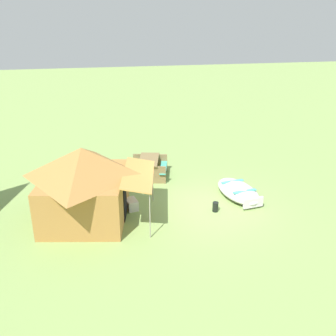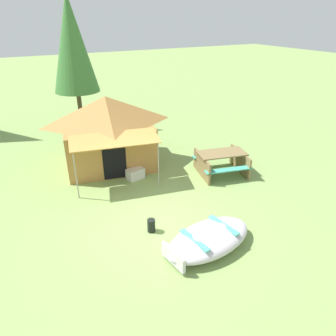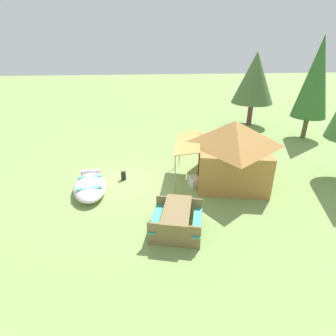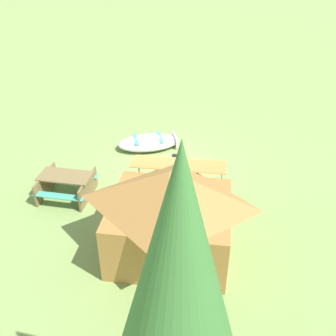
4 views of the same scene
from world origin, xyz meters
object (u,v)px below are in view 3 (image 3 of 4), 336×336
at_px(picnic_table, 177,217).
at_px(pine_tree_back_left, 316,78).
at_px(cooler_box, 194,181).
at_px(canvas_cabin_tent, 232,151).
at_px(beached_rowboat, 90,186).
at_px(pine_tree_back_right, 255,78).
at_px(fuel_can, 123,176).

distance_m(picnic_table, pine_tree_back_left, 12.17).
bearing_deg(cooler_box, canvas_cabin_tent, 102.62).
relative_size(beached_rowboat, picnic_table, 1.28).
relative_size(pine_tree_back_left, pine_tree_back_right, 1.19).
bearing_deg(beached_rowboat, cooler_box, 92.19).
bearing_deg(pine_tree_back_left, canvas_cabin_tent, -50.76).
bearing_deg(cooler_box, fuel_can, -105.24).
bearing_deg(picnic_table, pine_tree_back_left, 132.96).
bearing_deg(pine_tree_back_left, cooler_box, -55.19).
bearing_deg(picnic_table, cooler_box, 159.12).
distance_m(picnic_table, pine_tree_back_right, 13.06).
bearing_deg(beached_rowboat, picnic_table, 48.83).
xyz_separation_m(pine_tree_back_left, pine_tree_back_right, (-3.03, -2.23, -0.34)).
bearing_deg(pine_tree_back_right, canvas_cabin_tent, -25.55).
bearing_deg(fuel_can, pine_tree_back_right, 132.53).
bearing_deg(canvas_cabin_tent, fuel_can, -95.57).
bearing_deg(fuel_can, beached_rowboat, -52.26).
height_order(cooler_box, pine_tree_back_left, pine_tree_back_left).
distance_m(fuel_can, pine_tree_back_left, 11.82).
bearing_deg(pine_tree_back_left, pine_tree_back_right, -143.67).
relative_size(canvas_cabin_tent, picnic_table, 2.17).
bearing_deg(canvas_cabin_tent, picnic_table, -39.90).
xyz_separation_m(beached_rowboat, canvas_cabin_tent, (-0.50, 5.60, 1.06)).
height_order(canvas_cabin_tent, fuel_can, canvas_cabin_tent).
xyz_separation_m(beached_rowboat, pine_tree_back_right, (-8.46, 9.41, 2.85)).
xyz_separation_m(beached_rowboat, picnic_table, (2.62, 2.99, 0.23)).
height_order(beached_rowboat, canvas_cabin_tent, canvas_cabin_tent).
distance_m(canvas_cabin_tent, fuel_can, 4.56).
bearing_deg(picnic_table, fuel_can, -153.22).
bearing_deg(canvas_cabin_tent, beached_rowboat, -84.88).
relative_size(canvas_cabin_tent, fuel_can, 11.93).
height_order(canvas_cabin_tent, picnic_table, canvas_cabin_tent).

